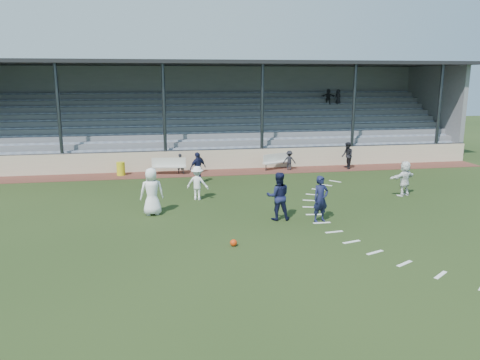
% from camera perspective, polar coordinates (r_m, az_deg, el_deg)
% --- Properties ---
extents(ground, '(90.00, 90.00, 0.00)m').
position_cam_1_polar(ground, '(18.08, 1.37, -5.73)').
color(ground, '#223415').
rests_on(ground, ground).
extents(cinder_track, '(34.00, 2.00, 0.02)m').
position_cam_1_polar(cinder_track, '(28.12, -2.81, 0.92)').
color(cinder_track, '#592C23').
rests_on(cinder_track, ground).
extents(retaining_wall, '(34.00, 0.18, 1.20)m').
position_cam_1_polar(retaining_wall, '(29.03, -3.09, 2.47)').
color(retaining_wall, beige).
rests_on(retaining_wall, ground).
extents(bench_left, '(2.03, 0.68, 0.95)m').
position_cam_1_polar(bench_left, '(27.85, -8.67, 1.89)').
color(bench_left, beige).
rests_on(bench_left, cinder_track).
extents(bench_right, '(1.99, 1.25, 0.95)m').
position_cam_1_polar(bench_right, '(29.15, 4.47, 2.47)').
color(bench_right, beige).
rests_on(bench_right, cinder_track).
extents(trash_bin, '(0.48, 0.48, 0.77)m').
position_cam_1_polar(trash_bin, '(28.05, -14.33, 1.34)').
color(trash_bin, yellow).
rests_on(trash_bin, cinder_track).
extents(football, '(0.24, 0.24, 0.24)m').
position_cam_1_polar(football, '(16.06, -0.80, -7.66)').
color(football, red).
rests_on(football, ground).
extents(player_white_lead, '(1.04, 0.75, 1.99)m').
position_cam_1_polar(player_white_lead, '(19.71, -10.70, -1.39)').
color(player_white_lead, white).
rests_on(player_white_lead, ground).
extents(player_navy_lead, '(0.77, 0.61, 1.85)m').
position_cam_1_polar(player_navy_lead, '(18.75, 9.80, -2.29)').
color(player_navy_lead, '#16193C').
rests_on(player_navy_lead, ground).
extents(player_navy_mid, '(1.01, 0.82, 1.95)m').
position_cam_1_polar(player_navy_mid, '(18.77, 4.68, -1.98)').
color(player_navy_mid, '#16193C').
rests_on(player_navy_mid, ground).
extents(player_white_wing, '(1.18, 0.94, 1.60)m').
position_cam_1_polar(player_white_wing, '(21.85, -5.21, -0.38)').
color(player_white_wing, white).
rests_on(player_white_wing, ground).
extents(player_navy_wing, '(1.07, 0.84, 1.69)m').
position_cam_1_polar(player_navy_wing, '(25.25, -5.16, 1.49)').
color(player_navy_wing, '#16193C').
rests_on(player_navy_wing, ground).
extents(player_white_back, '(1.66, 1.08, 1.71)m').
position_cam_1_polar(player_white_back, '(23.85, 19.41, 0.18)').
color(player_white_back, white).
rests_on(player_white_back, ground).
extents(official, '(0.69, 0.85, 1.65)m').
position_cam_1_polar(official, '(29.85, 12.95, 2.93)').
color(official, black).
rests_on(official, cinder_track).
extents(sub_left_near, '(0.46, 0.34, 1.17)m').
position_cam_1_polar(sub_left_near, '(28.05, -7.32, 2.04)').
color(sub_left_near, black).
rests_on(sub_left_near, cinder_track).
extents(sub_left_far, '(0.74, 0.52, 1.17)m').
position_cam_1_polar(sub_left_far, '(28.04, -5.02, 2.10)').
color(sub_left_far, black).
rests_on(sub_left_far, cinder_track).
extents(sub_right, '(0.86, 0.63, 1.19)m').
position_cam_1_polar(sub_right, '(28.89, 6.03, 2.41)').
color(sub_right, black).
rests_on(sub_right, cinder_track).
extents(grandstand, '(34.60, 9.00, 6.61)m').
position_cam_1_polar(grandstand, '(33.45, -4.09, 6.57)').
color(grandstand, slate).
rests_on(grandstand, ground).
extents(penalty_arc, '(3.89, 14.63, 0.01)m').
position_cam_1_polar(penalty_arc, '(19.28, 13.52, -4.89)').
color(penalty_arc, white).
rests_on(penalty_arc, ground).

